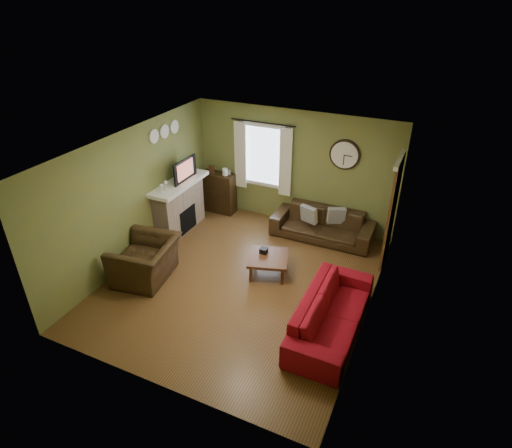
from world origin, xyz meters
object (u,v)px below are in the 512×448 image
at_px(sofa_red, 331,313).
at_px(coffee_table, 268,265).
at_px(bookshelf, 218,192).
at_px(sofa_brown, 322,225).
at_px(armchair, 146,260).

bearing_deg(sofa_red, coffee_table, 57.40).
relative_size(bookshelf, sofa_brown, 0.45).
xyz_separation_m(bookshelf, coffee_table, (2.12, -1.89, -0.29)).
xyz_separation_m(bookshelf, sofa_brown, (2.65, -0.17, -0.17)).
relative_size(sofa_brown, armchair, 1.84).
bearing_deg(bookshelf, armchair, -88.11).
distance_m(sofa_brown, sofa_red, 2.85).
xyz_separation_m(sofa_red, coffee_table, (-1.50, 0.96, -0.13)).
distance_m(bookshelf, sofa_brown, 2.66).
xyz_separation_m(bookshelf, armchair, (0.10, -2.94, -0.10)).
distance_m(bookshelf, armchair, 2.95).
height_order(sofa_brown, coffee_table, sofa_brown).
bearing_deg(sofa_red, sofa_brown, 19.89).
bearing_deg(bookshelf, coffee_table, -41.73).
bearing_deg(sofa_brown, bookshelf, 176.35).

